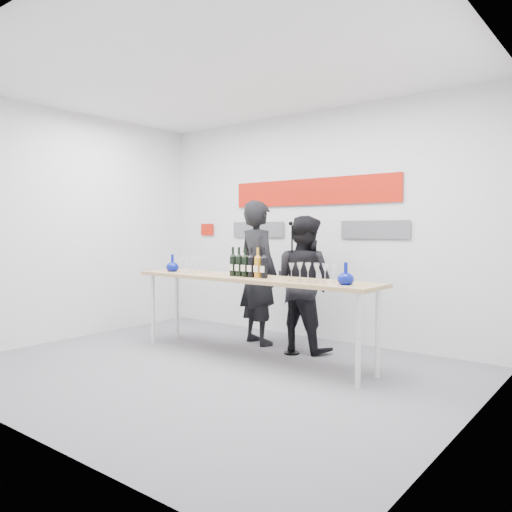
% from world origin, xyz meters
% --- Properties ---
extents(ground, '(5.00, 5.00, 0.00)m').
position_xyz_m(ground, '(0.00, 0.00, 0.00)').
color(ground, slate).
rests_on(ground, ground).
extents(back_wall, '(5.00, 0.04, 3.00)m').
position_xyz_m(back_wall, '(0.00, 2.00, 1.50)').
color(back_wall, silver).
rests_on(back_wall, ground).
extents(signage, '(3.38, 0.02, 0.79)m').
position_xyz_m(signage, '(-0.06, 1.97, 1.81)').
color(signage, '#B71607').
rests_on(signage, back_wall).
extents(tasting_table, '(3.08, 0.66, 0.92)m').
position_xyz_m(tasting_table, '(0.04, 0.62, 0.85)').
color(tasting_table, tan).
rests_on(tasting_table, ground).
extents(wine_bottles, '(0.53, 0.08, 0.33)m').
position_xyz_m(wine_bottles, '(0.04, 0.57, 1.09)').
color(wine_bottles, black).
rests_on(wine_bottles, tasting_table).
extents(decanter_left, '(0.16, 0.16, 0.21)m').
position_xyz_m(decanter_left, '(-1.18, 0.58, 1.03)').
color(decanter_left, '#071383').
rests_on(decanter_left, tasting_table).
extents(decanter_right, '(0.16, 0.16, 0.21)m').
position_xyz_m(decanter_right, '(1.26, 0.54, 1.03)').
color(decanter_right, '#071383').
rests_on(decanter_right, tasting_table).
extents(glasses_left, '(0.27, 0.23, 0.18)m').
position_xyz_m(glasses_left, '(-0.90, 0.63, 1.01)').
color(glasses_left, silver).
rests_on(glasses_left, tasting_table).
extents(glasses_right, '(0.47, 0.23, 0.18)m').
position_xyz_m(glasses_right, '(0.85, 0.61, 1.01)').
color(glasses_right, silver).
rests_on(glasses_right, tasting_table).
extents(presenter_left, '(0.77, 0.63, 1.81)m').
position_xyz_m(presenter_left, '(-0.34, 1.26, 0.91)').
color(presenter_left, black).
rests_on(presenter_left, ground).
extents(presenter_right, '(0.82, 0.66, 1.61)m').
position_xyz_m(presenter_right, '(0.30, 1.31, 0.81)').
color(presenter_right, black).
rests_on(presenter_right, ground).
extents(mic_stand, '(0.18, 0.18, 1.54)m').
position_xyz_m(mic_stand, '(0.30, 1.07, 0.47)').
color(mic_stand, black).
rests_on(mic_stand, ground).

